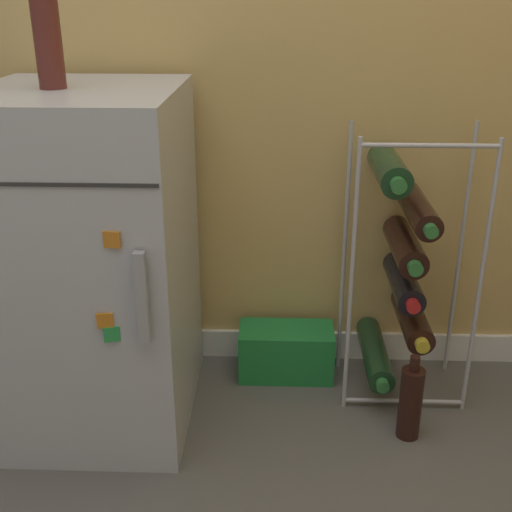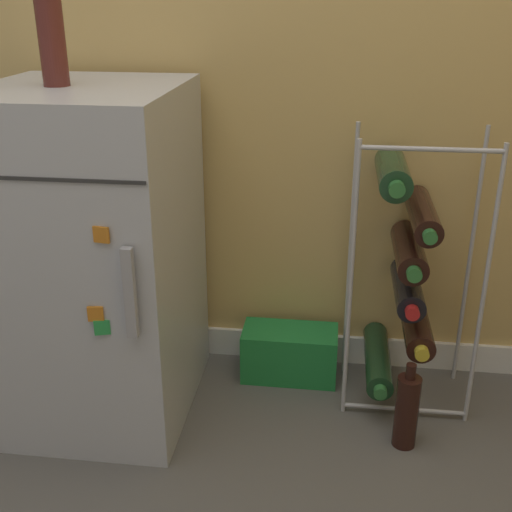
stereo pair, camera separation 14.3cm
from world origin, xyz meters
name	(u,v)px [view 2 (the right image)]	position (x,y,z in m)	size (l,w,h in m)	color
mini_fridge	(95,258)	(-0.37, 0.40, 0.44)	(0.48, 0.55, 0.88)	#B7BABF
wine_rack	(404,271)	(0.45, 0.53, 0.39)	(0.34, 0.33, 0.77)	#B2B2B7
soda_box	(290,353)	(0.14, 0.59, 0.08)	(0.28, 0.14, 0.16)	#1E7F38
fridge_top_bottle	(50,27)	(-0.41, 0.38, 1.01)	(0.06, 0.06, 0.29)	#56231E
loose_bottle_floor	(407,410)	(0.46, 0.31, 0.10)	(0.06, 0.06, 0.24)	black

